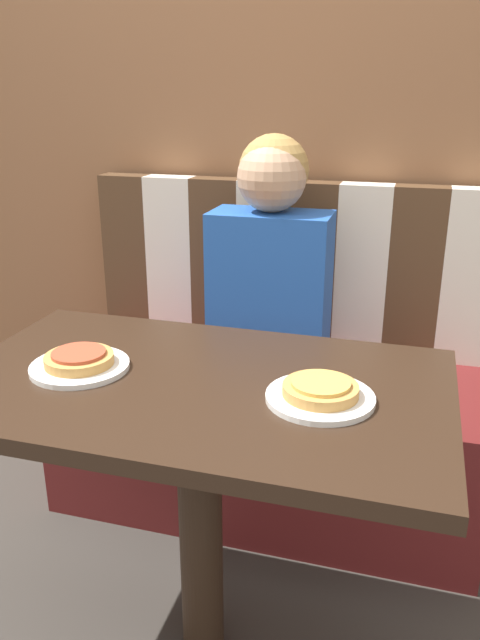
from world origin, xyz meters
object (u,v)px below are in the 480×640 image
at_px(plate_left, 80,366).
at_px(pizza_right, 321,389).
at_px(person, 271,256).
at_px(pizza_left, 79,358).
at_px(plate_right, 320,398).

relative_size(plate_left, pizza_right, 1.44).
height_order(person, pizza_left, person).
bearing_deg(plate_right, pizza_right, 0.00).
bearing_deg(plate_right, plate_left, 180.00).
bearing_deg(pizza_left, plate_right, 0.00).
xyz_separation_m(person, plate_right, (0.26, -0.67, -0.10)).
bearing_deg(pizza_left, person, 68.65).
height_order(plate_left, pizza_left, pizza_left).
bearing_deg(pizza_right, person, 111.35).
distance_m(plate_right, pizza_left, 0.52).
bearing_deg(plate_left, pizza_right, 0.00).
height_order(plate_left, pizza_right, pizza_right).
bearing_deg(plate_right, person, 111.35).
bearing_deg(plate_left, pizza_left, 0.00).
xyz_separation_m(person, pizza_right, (0.26, -0.67, -0.08)).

